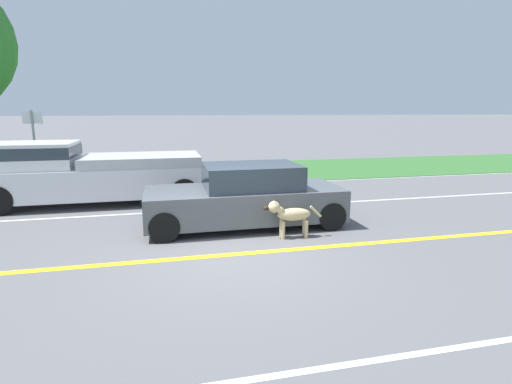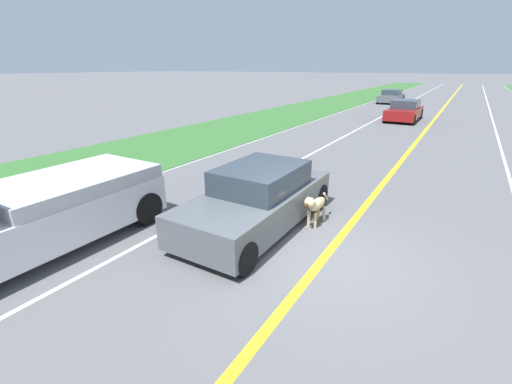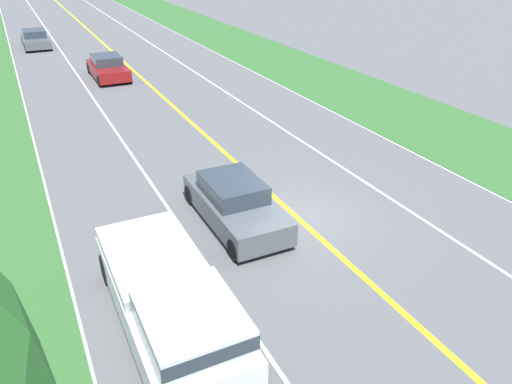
{
  "view_description": "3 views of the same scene",
  "coord_description": "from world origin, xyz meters",
  "px_view_note": "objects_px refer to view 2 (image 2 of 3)",
  "views": [
    {
      "loc": [
        -6.92,
        1.22,
        2.63
      ],
      "look_at": [
        1.19,
        -0.68,
        0.91
      ],
      "focal_mm": 28.0,
      "sensor_mm": 36.0,
      "label": 1
    },
    {
      "loc": [
        -1.89,
        5.69,
        3.53
      ],
      "look_at": [
        1.84,
        -0.45,
        0.88
      ],
      "focal_mm": 24.0,
      "sensor_mm": 36.0,
      "label": 2
    },
    {
      "loc": [
        7.19,
        11.73,
        8.01
      ],
      "look_at": [
        1.04,
        -0.81,
        0.76
      ],
      "focal_mm": 35.0,
      "sensor_mm": 36.0,
      "label": 3
    }
  ],
  "objects_px": {
    "ego_car": "(258,199)",
    "dog": "(315,205)",
    "car_trailing_near": "(404,111)",
    "car_trailing_mid": "(391,97)"
  },
  "relations": [
    {
      "from": "ego_car",
      "to": "dog",
      "type": "relative_size",
      "value": 3.54
    },
    {
      "from": "ego_car",
      "to": "car_trailing_mid",
      "type": "height_order",
      "value": "ego_car"
    },
    {
      "from": "ego_car",
      "to": "dog",
      "type": "distance_m",
      "value": 1.34
    },
    {
      "from": "dog",
      "to": "car_trailing_near",
      "type": "relative_size",
      "value": 0.28
    },
    {
      "from": "dog",
      "to": "car_trailing_near",
      "type": "distance_m",
      "value": 18.82
    },
    {
      "from": "car_trailing_near",
      "to": "car_trailing_mid",
      "type": "relative_size",
      "value": 0.95
    },
    {
      "from": "car_trailing_near",
      "to": "car_trailing_mid",
      "type": "bearing_deg",
      "value": -75.26
    },
    {
      "from": "dog",
      "to": "car_trailing_mid",
      "type": "distance_m",
      "value": 31.29
    },
    {
      "from": "ego_car",
      "to": "dog",
      "type": "bearing_deg",
      "value": -148.96
    },
    {
      "from": "dog",
      "to": "car_trailing_near",
      "type": "height_order",
      "value": "car_trailing_near"
    }
  ]
}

